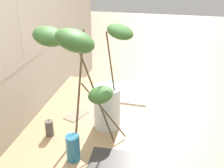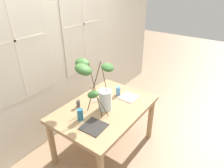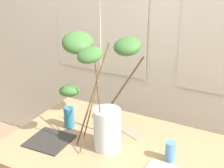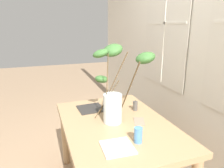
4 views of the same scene
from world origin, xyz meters
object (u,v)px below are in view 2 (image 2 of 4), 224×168
drinking_glass_blue_right (118,91)px  plate_square_right (129,97)px  pillar_candle (78,104)px  vase_with_branches (97,86)px  drinking_glass_blue_left (80,115)px  plate_square_left (94,127)px  dining_table (105,114)px

drinking_glass_blue_right → plate_square_right: bearing=-83.7°
plate_square_right → pillar_candle: bearing=143.8°
drinking_glass_blue_right → plate_square_right: drinking_glass_blue_right is taller
vase_with_branches → drinking_glass_blue_right: vase_with_branches is taller
drinking_glass_blue_left → vase_with_branches: bearing=-6.9°
plate_square_left → plate_square_right: bearing=0.2°
dining_table → drinking_glass_blue_right: size_ratio=11.10×
plate_square_left → pillar_candle: size_ratio=2.37×
pillar_candle → drinking_glass_blue_right: bearing=-24.1°
plate_square_left → drinking_glass_blue_left: bearing=87.9°
vase_with_branches → dining_table: bearing=-22.4°
dining_table → pillar_candle: 0.37m
plate_square_right → drinking_glass_blue_left: bearing=164.4°
dining_table → drinking_glass_blue_left: 0.41m
dining_table → drinking_glass_blue_left: drinking_glass_blue_left is taller
dining_table → drinking_glass_blue_right: drinking_glass_blue_right is taller
drinking_glass_blue_left → plate_square_left: drinking_glass_blue_left is taller
vase_with_branches → pillar_candle: 0.39m
drinking_glass_blue_right → plate_square_right: 0.18m
drinking_glass_blue_left → pillar_candle: bearing=49.2°
plate_square_left → vase_with_branches: bearing=32.3°
dining_table → plate_square_left: (-0.38, -0.14, 0.11)m
dining_table → vase_with_branches: size_ratio=1.86×
pillar_candle → vase_with_branches: bearing=-68.6°
plate_square_right → pillar_candle: (-0.57, 0.41, 0.04)m
drinking_glass_blue_left → pillar_candle: 0.27m
drinking_glass_blue_right → pillar_candle: bearing=155.9°
plate_square_right → pillar_candle: pillar_candle is taller
vase_with_branches → drinking_glass_blue_right: bearing=-0.7°
vase_with_branches → drinking_glass_blue_right: (0.45, -0.01, -0.28)m
vase_with_branches → pillar_candle: vase_with_branches is taller
vase_with_branches → plate_square_left: vase_with_branches is taller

